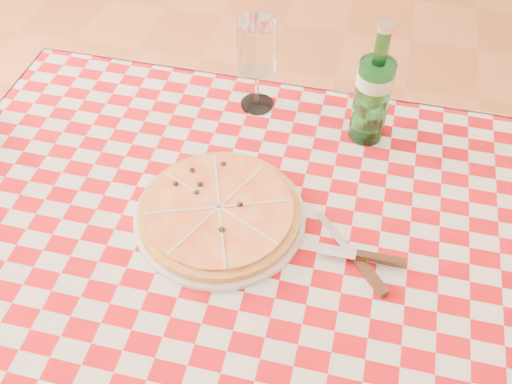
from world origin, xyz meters
TOP-DOWN VIEW (x-y plane):
  - dining_table at (0.00, 0.00)m, footprint 1.20×0.80m
  - tablecloth at (0.00, 0.00)m, footprint 1.30×0.90m
  - pizza_plate at (-0.08, 0.03)m, footprint 0.42×0.42m
  - water_bottle at (0.15, 0.32)m, footprint 0.08×0.08m
  - wine_glass at (-0.09, 0.36)m, footprint 0.10×0.10m
  - cutlery at (0.17, -0.00)m, footprint 0.26×0.24m

SIDE VIEW (x-z plane):
  - dining_table at x=0.00m, z-range 0.28..1.03m
  - tablecloth at x=0.00m, z-range 0.75..0.76m
  - cutlery at x=0.17m, z-range 0.76..0.78m
  - pizza_plate at x=-0.08m, z-range 0.76..0.80m
  - wine_glass at x=-0.09m, z-range 0.76..0.96m
  - water_bottle at x=0.15m, z-range 0.76..1.02m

